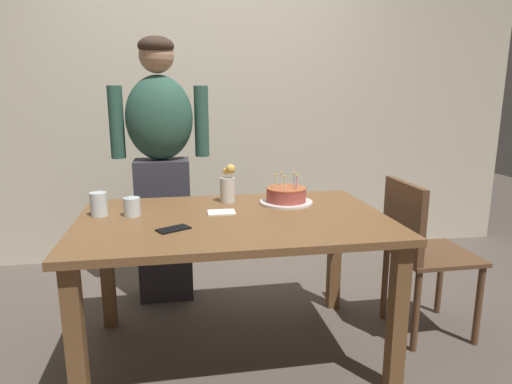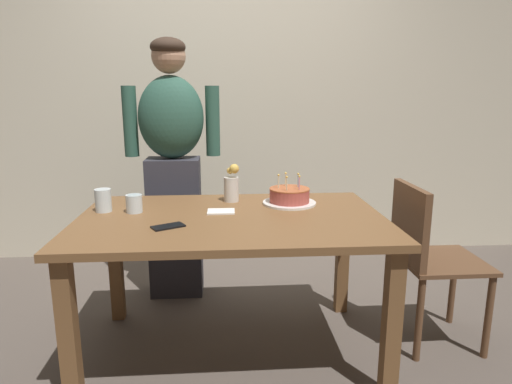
{
  "view_description": "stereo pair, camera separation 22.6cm",
  "coord_description": "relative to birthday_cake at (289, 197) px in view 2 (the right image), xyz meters",
  "views": [
    {
      "loc": [
        -0.25,
        -2.08,
        1.34
      ],
      "look_at": [
        0.13,
        0.09,
        0.84
      ],
      "focal_mm": 31.25,
      "sensor_mm": 36.0,
      "label": 1
    },
    {
      "loc": [
        -0.03,
        -2.11,
        1.34
      ],
      "look_at": [
        0.13,
        0.09,
        0.84
      ],
      "focal_mm": 31.25,
      "sensor_mm": 36.0,
      "label": 2
    }
  ],
  "objects": [
    {
      "name": "dining_table",
      "position": [
        -0.32,
        -0.22,
        -0.14
      ],
      "size": [
        1.5,
        0.96,
        0.74
      ],
      "color": "brown",
      "rests_on": "ground_plane"
    },
    {
      "name": "napkin_stack",
      "position": [
        -0.37,
        -0.15,
        -0.04
      ],
      "size": [
        0.14,
        0.11,
        0.01
      ],
      "primitive_type": "cube",
      "rotation": [
        0.0,
        0.0,
        -0.01
      ],
      "color": "white",
      "rests_on": "dining_table"
    },
    {
      "name": "person_man_bearded",
      "position": [
        -0.68,
        0.53,
        0.09
      ],
      "size": [
        0.61,
        0.27,
        1.66
      ],
      "rotation": [
        0.0,
        0.0,
        3.14
      ],
      "color": "#33333D",
      "rests_on": "ground_plane"
    },
    {
      "name": "water_glass_near",
      "position": [
        -0.81,
        -0.11,
        0.0
      ],
      "size": [
        0.08,
        0.08,
        0.09
      ],
      "primitive_type": "cylinder",
      "color": "silver",
      "rests_on": "dining_table"
    },
    {
      "name": "back_wall",
      "position": [
        -0.32,
        1.33,
        0.52
      ],
      "size": [
        5.2,
        0.1,
        2.6
      ],
      "primitive_type": "cube",
      "color": "beige",
      "rests_on": "ground_plane"
    },
    {
      "name": "cell_phone",
      "position": [
        -0.61,
        -0.39,
        -0.04
      ],
      "size": [
        0.16,
        0.13,
        0.01
      ],
      "primitive_type": "cube",
      "rotation": [
        0.0,
        0.0,
        0.51
      ],
      "color": "black",
      "rests_on": "dining_table"
    },
    {
      "name": "flower_vase",
      "position": [
        -0.31,
        0.08,
        0.05
      ],
      "size": [
        0.08,
        0.08,
        0.21
      ],
      "color": "silver",
      "rests_on": "dining_table"
    },
    {
      "name": "birthday_cake",
      "position": [
        0.0,
        0.0,
        0.0
      ],
      "size": [
        0.29,
        0.29,
        0.17
      ],
      "color": "white",
      "rests_on": "dining_table"
    },
    {
      "name": "dining_chair",
      "position": [
        0.7,
        -0.19,
        -0.26
      ],
      "size": [
        0.42,
        0.42,
        0.87
      ],
      "rotation": [
        0.0,
        0.0,
        1.57
      ],
      "color": "brown",
      "rests_on": "ground_plane"
    },
    {
      "name": "water_glass_far",
      "position": [
        -0.97,
        -0.09,
        0.02
      ],
      "size": [
        0.08,
        0.08,
        0.12
      ],
      "primitive_type": "cylinder",
      "color": "silver",
      "rests_on": "dining_table"
    },
    {
      "name": "ground_plane",
      "position": [
        -0.32,
        -0.22,
        -0.78
      ],
      "size": [
        10.0,
        10.0,
        0.0
      ],
      "primitive_type": "plane",
      "color": "#564C44"
    }
  ]
}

